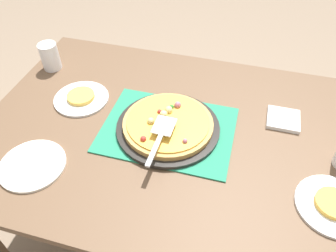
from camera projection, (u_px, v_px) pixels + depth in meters
ground_plane at (168, 227)px, 1.74m from camera, size 8.00×8.00×0.00m
dining_table at (168, 149)px, 1.28m from camera, size 1.40×1.00×0.75m
placemat at (168, 129)px, 1.20m from camera, size 0.48×0.36×0.01m
pizza_pan at (168, 127)px, 1.20m from camera, size 0.38×0.38×0.01m
pizza at (168, 123)px, 1.18m from camera, size 0.33×0.33×0.05m
plate_near_left at (332, 206)px, 0.97m from camera, size 0.22×0.22×0.01m
plate_far_right at (81, 99)px, 1.32m from camera, size 0.22×0.22×0.01m
plate_side at (33, 165)px, 1.08m from camera, size 0.22×0.22×0.01m
served_slice_left at (334, 203)px, 0.96m from camera, size 0.11×0.11×0.02m
served_slice_right at (81, 96)px, 1.31m from camera, size 0.11×0.11×0.02m
cup_near at (50, 56)px, 1.44m from camera, size 0.08×0.08×0.12m
pizza_server at (160, 135)px, 1.09m from camera, size 0.07×0.23×0.01m
napkin_stack at (283, 119)px, 1.23m from camera, size 0.12×0.12×0.02m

